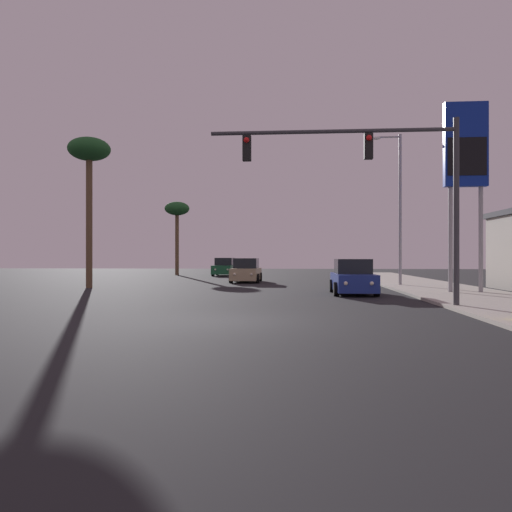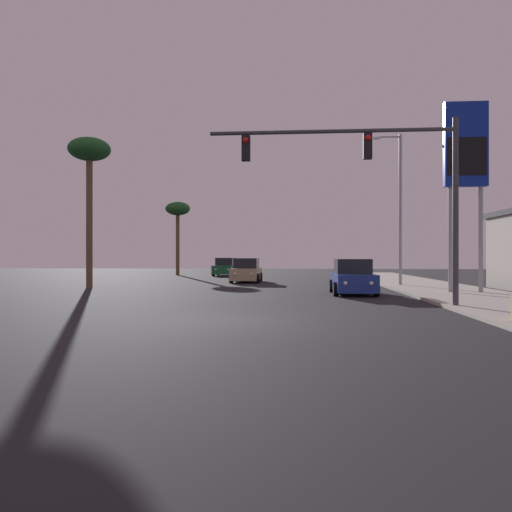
# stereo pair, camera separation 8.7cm
# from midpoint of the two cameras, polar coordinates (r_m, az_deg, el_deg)

# --- Properties ---
(ground_plane) EXTENTS (120.00, 120.00, 0.00)m
(ground_plane) POSITION_cam_midpoint_polar(r_m,az_deg,el_deg) (13.98, -3.15, -7.44)
(ground_plane) COLOR black
(sidewalk_right) EXTENTS (5.00, 60.00, 0.12)m
(sidewalk_right) POSITION_cam_midpoint_polar(r_m,az_deg,el_deg) (25.01, 22.33, -4.04)
(sidewalk_right) COLOR #9E998E
(sidewalk_right) RESTS_ON ground
(car_tan) EXTENTS (2.04, 4.33, 1.68)m
(car_tan) POSITION_cam_midpoint_polar(r_m,az_deg,el_deg) (35.02, -1.20, -1.76)
(car_tan) COLOR tan
(car_tan) RESTS_ON ground
(car_green) EXTENTS (2.04, 4.34, 1.68)m
(car_green) POSITION_cam_midpoint_polar(r_m,az_deg,el_deg) (47.08, -3.65, -1.33)
(car_green) COLOR #195933
(car_green) RESTS_ON ground
(car_blue) EXTENTS (2.04, 4.32, 1.68)m
(car_blue) POSITION_cam_midpoint_polar(r_m,az_deg,el_deg) (24.27, 10.92, -2.51)
(car_blue) COLOR navy
(car_blue) RESTS_ON ground
(traffic_light_mast) EXTENTS (8.68, 0.36, 6.50)m
(traffic_light_mast) POSITION_cam_midpoint_polar(r_m,az_deg,el_deg) (18.24, 13.98, 9.40)
(traffic_light_mast) COLOR #38383D
(traffic_light_mast) RESTS_ON sidewalk_right
(street_lamp) EXTENTS (1.74, 0.24, 9.00)m
(street_lamp) POSITION_cam_midpoint_polar(r_m,az_deg,el_deg) (31.17, 15.84, 6.05)
(street_lamp) COLOR #99999E
(street_lamp) RESTS_ON sidewalk_right
(gas_station_sign) EXTENTS (2.00, 0.42, 9.00)m
(gas_station_sign) POSITION_cam_midpoint_polar(r_m,az_deg,el_deg) (26.10, 22.75, 10.58)
(gas_station_sign) COLOR #99999E
(gas_station_sign) RESTS_ON sidewalk_right
(palm_tree_far) EXTENTS (2.40, 2.40, 7.14)m
(palm_tree_far) POSITION_cam_midpoint_polar(r_m,az_deg,el_deg) (49.29, -9.07, 5.01)
(palm_tree_far) COLOR brown
(palm_tree_far) RESTS_ON ground
(palm_tree_near) EXTENTS (2.40, 2.40, 8.63)m
(palm_tree_near) POSITION_cam_midpoint_polar(r_m,az_deg,el_deg) (30.68, -18.60, 10.64)
(palm_tree_near) COLOR brown
(palm_tree_near) RESTS_ON ground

